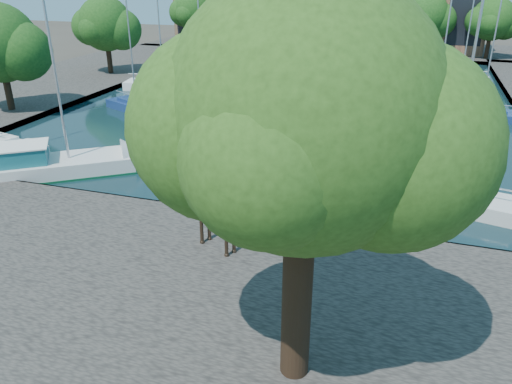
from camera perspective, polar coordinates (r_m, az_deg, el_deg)
ground at (r=24.52m, az=-7.86°, el=-2.46°), size 160.00×160.00×0.00m
water_basin at (r=46.05m, az=4.94°, el=10.46°), size 38.00×50.00×0.08m
near_quay at (r=19.22m, az=-16.81°, el=-10.68°), size 50.00×14.00×0.50m
far_quay at (r=77.04m, az=10.55°, el=15.86°), size 60.00×16.00×0.50m
left_quay at (r=56.82m, az=-21.00°, el=11.83°), size 14.00×52.00×0.50m
plane_tree at (r=11.35m, az=6.07°, el=7.50°), size 8.32×6.40×10.62m
townhouse_east_end at (r=75.94m, az=22.92°, el=19.58°), size 5.44×9.18×14.43m
far_tree_far_west at (r=77.19m, az=-7.10°, el=19.78°), size 7.28×5.60×7.68m
far_tree_west at (r=74.28m, az=-1.11°, el=19.69°), size 6.76×5.20×7.36m
far_tree_mid_west at (r=72.11m, az=5.31°, el=19.64°), size 7.80×6.00×8.00m
far_tree_mid_east at (r=70.82m, az=11.99°, el=19.03°), size 7.02×5.40×7.52m
far_tree_east at (r=70.40m, az=18.81°, el=18.38°), size 7.54×5.80×7.84m
far_tree_far_east at (r=70.91m, az=25.50°, el=17.28°), size 6.76×5.20×7.36m
side_tree_left_near at (r=44.40m, az=-27.21°, el=14.65°), size 7.80×6.00×8.20m
side_tree_left_far at (r=57.49m, az=-16.74°, el=17.73°), size 7.28×5.60×7.88m
giraffe_statue at (r=19.63m, az=-5.00°, el=-0.30°), size 3.08×1.74×4.67m
motorsailer at (r=30.69m, az=-23.15°, el=3.01°), size 9.12×7.64×9.76m
sailboat_left_b at (r=43.10m, az=-13.52°, el=9.72°), size 6.24×4.36×11.50m
sailboat_left_c at (r=50.74m, az=-10.53°, el=12.17°), size 7.77×3.97×12.14m
sailboat_left_d at (r=54.83m, az=-6.29°, el=13.31°), size 5.05×2.50×10.82m
sailboat_left_e at (r=68.19m, az=-1.63°, el=15.55°), size 5.34×3.54×10.84m
sailboat_right_a at (r=26.52m, az=21.20°, el=-0.27°), size 6.91×3.72×11.19m
sailboat_right_b at (r=43.32m, az=24.26°, el=8.28°), size 6.45×2.26×11.13m
sailboat_right_c at (r=50.96m, az=20.14°, el=11.18°), size 7.33×4.78×11.19m
sailboat_right_d at (r=56.49m, az=22.39°, el=11.96°), size 5.42×2.27×8.18m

